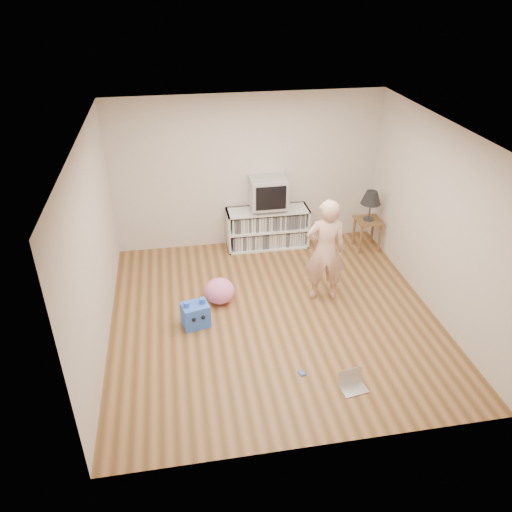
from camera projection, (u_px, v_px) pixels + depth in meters
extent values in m
plane|color=brown|center=(273.00, 315.00, 7.04)|extent=(4.50, 4.50, 0.00)
cube|color=beige|center=(247.00, 172.00, 8.30)|extent=(4.50, 0.02, 2.60)
cube|color=beige|center=(326.00, 348.00, 4.47)|extent=(4.50, 0.02, 2.60)
cube|color=beige|center=(94.00, 248.00, 6.05)|extent=(0.02, 4.50, 2.60)
cube|color=beige|center=(438.00, 221.00, 6.72)|extent=(0.02, 4.50, 2.60)
cube|color=white|center=(277.00, 134.00, 5.73)|extent=(4.50, 4.50, 0.01)
cube|color=white|center=(265.00, 223.00, 8.81)|extent=(1.40, 0.03, 0.70)
cube|color=white|center=(228.00, 231.00, 8.53)|extent=(0.03, 0.45, 0.70)
cube|color=white|center=(306.00, 225.00, 8.73)|extent=(0.03, 0.45, 0.70)
cube|color=white|center=(267.00, 245.00, 8.80)|extent=(1.40, 0.45, 0.03)
cube|color=white|center=(268.00, 228.00, 8.63)|extent=(1.34, 0.45, 0.03)
cube|color=white|center=(268.00, 210.00, 8.46)|extent=(1.40, 0.45, 0.03)
cube|color=silver|center=(268.00, 228.00, 8.63)|extent=(1.26, 0.36, 0.64)
cube|color=gray|center=(268.00, 208.00, 8.44)|extent=(0.45, 0.35, 0.07)
cube|color=#ADADB2|center=(268.00, 192.00, 8.29)|extent=(0.60, 0.52, 0.50)
cube|color=black|center=(271.00, 198.00, 8.07)|extent=(0.50, 0.01, 0.40)
cylinder|color=brown|center=(361.00, 240.00, 8.44)|extent=(0.04, 0.04, 0.52)
cylinder|color=brown|center=(380.00, 238.00, 8.49)|extent=(0.04, 0.04, 0.52)
cylinder|color=brown|center=(354.00, 231.00, 8.73)|extent=(0.04, 0.04, 0.52)
cylinder|color=brown|center=(372.00, 230.00, 8.78)|extent=(0.04, 0.04, 0.52)
cube|color=brown|center=(368.00, 220.00, 8.47)|extent=(0.42, 0.42, 0.03)
cylinder|color=#333333|center=(369.00, 219.00, 8.46)|extent=(0.18, 0.18, 0.02)
cylinder|color=#333333|center=(370.00, 210.00, 8.37)|extent=(0.02, 0.02, 0.32)
imported|color=beige|center=(325.00, 251.00, 7.05)|extent=(0.62, 0.45, 1.57)
cube|color=silver|center=(354.00, 389.00, 5.80)|extent=(0.33, 0.25, 0.01)
cube|color=silver|center=(350.00, 377.00, 5.83)|extent=(0.30, 0.11, 0.20)
cube|color=black|center=(350.00, 377.00, 5.83)|extent=(0.27, 0.09, 0.16)
cube|color=#4763BF|center=(302.00, 373.00, 6.02)|extent=(0.09, 0.10, 0.02)
cube|color=#2F67FF|center=(196.00, 315.00, 6.77)|extent=(0.41, 0.35, 0.33)
cylinder|color=#2F67FF|center=(187.00, 304.00, 6.63)|extent=(0.08, 0.08, 0.07)
cylinder|color=#2F67FF|center=(203.00, 301.00, 6.71)|extent=(0.08, 0.08, 0.07)
sphere|color=black|center=(194.00, 320.00, 6.62)|extent=(0.06, 0.06, 0.06)
sphere|color=black|center=(203.00, 317.00, 6.66)|extent=(0.06, 0.06, 0.06)
ellipsoid|color=pink|center=(220.00, 291.00, 7.24)|extent=(0.44, 0.44, 0.37)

